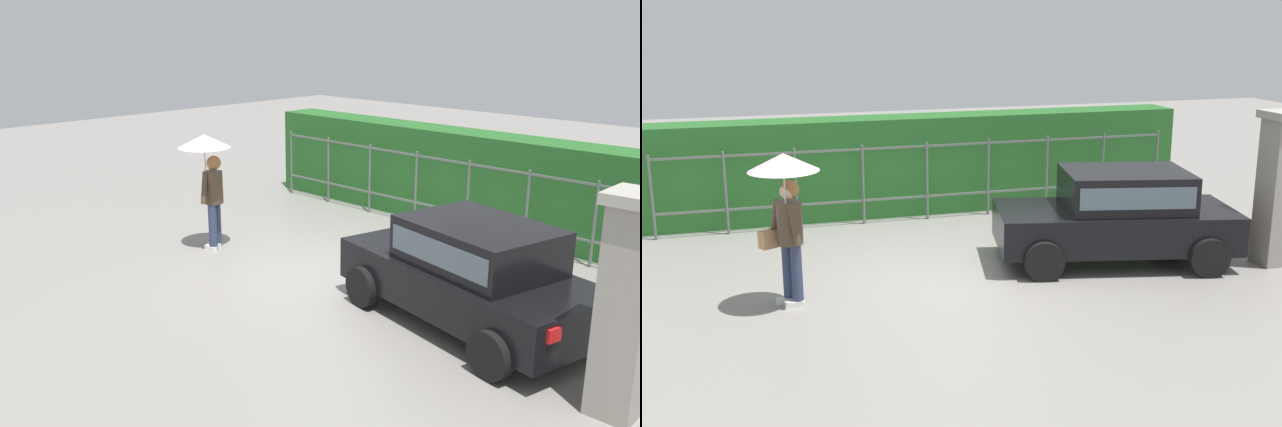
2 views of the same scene
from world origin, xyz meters
The scene contains 6 objects.
ground_plane centered at (0.00, 0.00, 0.00)m, with size 40.00×40.00×0.00m, color gray.
car centered at (2.60, -0.04, 0.80)m, with size 3.97×2.50×1.48m.
pedestrian centered at (-2.54, -0.53, 1.56)m, with size 0.93×0.93×2.11m.
gate_pillar centered at (4.90, -0.84, 1.24)m, with size 0.60×0.60×2.42m.
fence_section centered at (0.35, 3.36, 0.83)m, with size 9.86×0.05×1.50m.
hedge_row centered at (0.35, 4.08, 0.95)m, with size 10.81×0.90×1.90m, color #235B23.
Camera 1 is at (7.16, -7.58, 4.01)m, focal length 38.30 mm.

